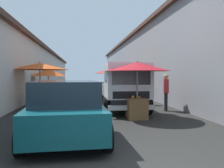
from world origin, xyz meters
name	(u,v)px	position (x,y,z in m)	size (l,w,h in m)	color
ground	(92,98)	(13.50, 0.00, 0.00)	(90.00, 90.00, 0.00)	#282826
building_right_concrete	(179,63)	(15.75, -7.26, 2.67)	(49.80, 7.50, 5.33)	gray
fruit_stall_near_left	(40,71)	(8.96, 2.78, 1.84)	(2.87, 2.87, 2.30)	#9E9EA3
fruit_stall_far_left	(116,75)	(12.36, -1.54, 1.60)	(2.18, 2.18, 2.16)	#9E9EA3
fruit_stall_near_right	(137,74)	(5.31, -1.35, 1.63)	(2.44, 2.44, 2.16)	#9E9EA3
fruit_stall_mid_lane	(109,74)	(18.08, -1.66, 1.73)	(2.49, 2.49, 2.26)	#9E9EA3
fruit_stall_far_right	(48,75)	(12.33, 2.86, 1.60)	(2.21, 2.21, 2.12)	#9E9EA3
hatchback_car	(66,109)	(2.77, 1.08, 0.74)	(3.99, 2.07, 1.45)	#0F4C56
delivery_truck	(124,88)	(6.79, -1.13, 1.04)	(4.93, 1.99, 2.08)	black
vendor_by_crates	(143,89)	(9.27, -2.59, 0.89)	(0.40, 0.55, 1.55)	#232328
vendor_in_shade	(166,90)	(6.93, -3.04, 0.96)	(0.64, 0.30, 1.65)	#232328
plastic_stool	(52,93)	(13.84, 2.80, 0.33)	(0.30, 0.30, 0.43)	red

